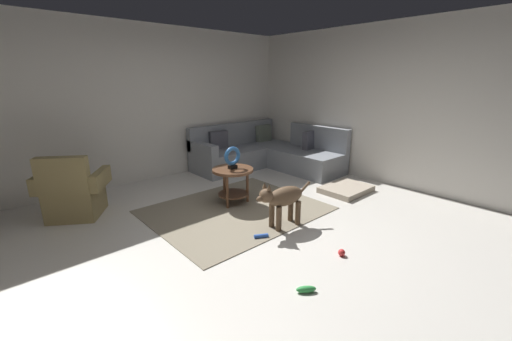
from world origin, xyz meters
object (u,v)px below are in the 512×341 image
Objects in this scene: dog_bed_mat at (346,189)px; dog_toy_ball at (342,253)px; dog_toy_bone at (306,289)px; dog_toy_rope at (261,236)px; dog at (283,199)px; side_table at (233,177)px; torus_sculpture at (232,157)px; sectional_couch at (266,154)px; armchair at (74,194)px.

dog_toy_ball is (-1.74, -1.07, -0.01)m from dog_bed_mat.
dog_toy_ball is 0.75m from dog_toy_bone.
dog is at bearing 5.76° from dog_toy_rope.
dog_toy_ball is (-0.05, -1.92, -0.38)m from side_table.
torus_sculpture is 2.01m from dog_bed_mat.
sectional_couch is 2.03m from side_table.
side_table is 1.21m from dog_toy_rope.
dog_toy_bone reaches higher than dog_toy_rope.
side_table is 0.75× the size of dog_bed_mat.
dog reaches higher than dog_toy_rope.
armchair is at bearing 152.23° from dog_bed_mat.
sectional_couch is at bearing -32.57° from dog.
side_table is 8.05× the size of dog_toy_ball.
dog_toy_bone is (-2.49, -3.14, -0.26)m from sectional_couch.
dog_toy_bone is (1.08, -3.08, -0.29)m from armchair.
dog_toy_ball is at bearing -120.26° from sectional_couch.
sectional_couch is 3.58m from armchair.
torus_sculpture reaches higher than dog_toy_rope.
side_table is 3.56× the size of dog_toy_rope.
sectional_couch is 2.07m from torus_sculpture.
dog_toy_ball reaches higher than dog_toy_bone.
armchair reaches higher than side_table.
dog_bed_mat is 10.74× the size of dog_toy_ball.
armchair is 3.28m from dog_toy_bone.
armchair is at bearing 109.40° from dog_toy_bone.
dog_bed_mat is at bearing -26.53° from side_table.
dog_toy_rope is at bearing -21.87° from armchair.
dog_toy_ball is (1.83, -2.95, -0.29)m from armchair.
dog_toy_bone is (-0.79, -2.05, -0.39)m from side_table.
armchair is 2.57m from dog_toy_rope.
dog_toy_ball is 0.44× the size of dog_toy_rope.
armchair is 5.93× the size of dog_toy_rope.
torus_sculpture is 2.03m from dog_toy_ball.
dog_bed_mat is (1.69, -0.85, -0.37)m from side_table.
dog_toy_bone is at bearing -128.49° from sectional_couch.
dog_toy_bone is (-0.79, -2.05, -0.68)m from torus_sculpture.
side_table is at bearing 153.47° from dog_bed_mat.
dog_toy_bone is (-0.76, -1.02, -0.35)m from dog.
dog_bed_mat is (1.69, -0.85, -0.67)m from torus_sculpture.
side_table is 1.84× the size of torus_sculpture.
dog reaches higher than dog_toy_bone.
sectional_couch is 13.35× the size of dog_toy_rope.
dog is at bearing -91.38° from side_table.
dog is 1.32m from dog_toy_bone.
dog is (-0.02, -1.03, -0.04)m from side_table.
dog_bed_mat is (-0.01, -1.93, -0.25)m from sectional_couch.
dog_toy_bone is at bearing -111.05° from torus_sculpture.
dog_toy_ball is at bearing -91.40° from side_table.
dog_bed_mat is 4.44× the size of dog_toy_bone.
dog_toy_rope is at bearing 113.74° from dog_toy_ball.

